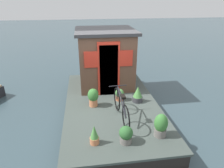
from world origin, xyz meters
TOP-DOWN VIEW (x-y plane):
  - ground_plane at (0.00, 0.00)m, footprint 60.00×60.00m
  - houseboat_deck at (0.00, 0.00)m, footprint 5.12×2.84m
  - houseboat_cabin at (1.45, 0.00)m, footprint 2.02×2.05m
  - bicycle at (-1.00, -0.13)m, footprint 1.69×0.50m
  - potted_plant_sage at (-0.18, 0.57)m, footprint 0.32×0.32m
  - potted_plant_basil at (-0.10, -0.83)m, footprint 0.32×0.32m
  - potted_plant_geranium at (0.08, -0.28)m, footprint 0.28×0.28m
  - potted_plant_ivy at (-1.85, -0.92)m, footprint 0.32×0.32m
  - potted_plant_succulent at (-1.90, 0.65)m, footprint 0.21×0.21m
  - potted_plant_mint at (-1.97, -0.06)m, footprint 0.32×0.32m

SIDE VIEW (x-z plane):
  - ground_plane at x=0.00m, z-range 0.00..0.00m
  - houseboat_deck at x=0.00m, z-range 0.00..0.45m
  - potted_plant_geranium at x=0.08m, z-range 0.45..0.83m
  - potted_plant_mint at x=-1.97m, z-range 0.45..0.87m
  - potted_plant_succulent at x=-1.90m, z-range 0.43..0.91m
  - potted_plant_basil at x=-0.10m, z-range 0.43..0.95m
  - potted_plant_ivy at x=-1.85m, z-range 0.44..1.03m
  - potted_plant_sage at x=-0.18m, z-range 0.46..1.03m
  - bicycle at x=-1.00m, z-range 0.42..1.23m
  - houseboat_cabin at x=1.45m, z-range 0.45..2.49m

